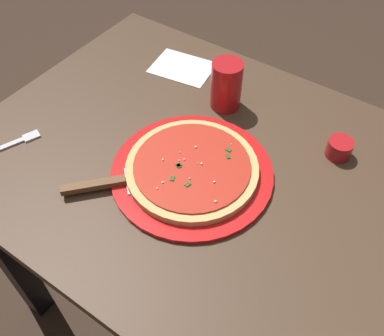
{
  "coord_description": "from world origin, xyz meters",
  "views": [
    {
      "loc": [
        -0.35,
        0.52,
        1.44
      ],
      "look_at": [
        -0.02,
        0.04,
        0.77
      ],
      "focal_mm": 40.06,
      "sensor_mm": 36.0,
      "label": 1
    }
  ],
  "objects_px": {
    "serving_plate": "(192,172)",
    "cup_tall_drink": "(226,85)",
    "fork": "(4,147)",
    "napkin_folded_right": "(182,68)",
    "cup_small_sauce": "(339,148)",
    "pizza": "(192,168)",
    "pizza_server": "(113,183)"
  },
  "relations": [
    {
      "from": "serving_plate",
      "to": "cup_tall_drink",
      "type": "relative_size",
      "value": 2.83
    },
    {
      "from": "pizza",
      "to": "napkin_folded_right",
      "type": "relative_size",
      "value": 1.75
    },
    {
      "from": "pizza",
      "to": "fork",
      "type": "relative_size",
      "value": 1.55
    },
    {
      "from": "serving_plate",
      "to": "cup_tall_drink",
      "type": "distance_m",
      "value": 0.24
    },
    {
      "from": "pizza",
      "to": "cup_small_sauce",
      "type": "height_order",
      "value": "cup_small_sauce"
    },
    {
      "from": "serving_plate",
      "to": "pizza_server",
      "type": "relative_size",
      "value": 1.79
    },
    {
      "from": "pizza",
      "to": "cup_tall_drink",
      "type": "xyz_separation_m",
      "value": [
        0.06,
        -0.23,
        0.04
      ]
    },
    {
      "from": "pizza",
      "to": "napkin_folded_right",
      "type": "bearing_deg",
      "value": -51.56
    },
    {
      "from": "cup_small_sauce",
      "to": "napkin_folded_right",
      "type": "bearing_deg",
      "value": -7.78
    },
    {
      "from": "cup_tall_drink",
      "to": "napkin_folded_right",
      "type": "xyz_separation_m",
      "value": [
        0.17,
        -0.06,
        -0.06
      ]
    },
    {
      "from": "napkin_folded_right",
      "to": "fork",
      "type": "distance_m",
      "value": 0.49
    },
    {
      "from": "pizza_server",
      "to": "napkin_folded_right",
      "type": "relative_size",
      "value": 1.2
    },
    {
      "from": "serving_plate",
      "to": "napkin_folded_right",
      "type": "bearing_deg",
      "value": -51.56
    },
    {
      "from": "cup_tall_drink",
      "to": "fork",
      "type": "relative_size",
      "value": 0.67
    },
    {
      "from": "serving_plate",
      "to": "pizza",
      "type": "height_order",
      "value": "pizza"
    },
    {
      "from": "cup_small_sauce",
      "to": "napkin_folded_right",
      "type": "xyz_separation_m",
      "value": [
        0.46,
        -0.06,
        -0.02
      ]
    },
    {
      "from": "serving_plate",
      "to": "cup_small_sauce",
      "type": "distance_m",
      "value": 0.32
    },
    {
      "from": "pizza_server",
      "to": "cup_tall_drink",
      "type": "relative_size",
      "value": 1.58
    },
    {
      "from": "cup_tall_drink",
      "to": "cup_small_sauce",
      "type": "bearing_deg",
      "value": 179.87
    },
    {
      "from": "serving_plate",
      "to": "napkin_folded_right",
      "type": "height_order",
      "value": "serving_plate"
    },
    {
      "from": "serving_plate",
      "to": "pizza_server",
      "type": "distance_m",
      "value": 0.16
    },
    {
      "from": "serving_plate",
      "to": "pizza_server",
      "type": "xyz_separation_m",
      "value": [
        0.11,
        0.12,
        0.01
      ]
    },
    {
      "from": "serving_plate",
      "to": "cup_small_sauce",
      "type": "height_order",
      "value": "cup_small_sauce"
    },
    {
      "from": "pizza_server",
      "to": "napkin_folded_right",
      "type": "xyz_separation_m",
      "value": [
        0.12,
        -0.41,
        -0.01
      ]
    },
    {
      "from": "napkin_folded_right",
      "to": "cup_tall_drink",
      "type": "bearing_deg",
      "value": 160.01
    },
    {
      "from": "fork",
      "to": "napkin_folded_right",
      "type": "bearing_deg",
      "value": -108.82
    },
    {
      "from": "serving_plate",
      "to": "napkin_folded_right",
      "type": "distance_m",
      "value": 0.37
    },
    {
      "from": "serving_plate",
      "to": "cup_tall_drink",
      "type": "height_order",
      "value": "cup_tall_drink"
    },
    {
      "from": "cup_small_sauce",
      "to": "pizza_server",
      "type": "bearing_deg",
      "value": 45.27
    },
    {
      "from": "pizza",
      "to": "pizza_server",
      "type": "xyz_separation_m",
      "value": [
        0.11,
        0.12,
        -0.0
      ]
    },
    {
      "from": "pizza",
      "to": "cup_small_sauce",
      "type": "relative_size",
      "value": 5.04
    },
    {
      "from": "cup_tall_drink",
      "to": "fork",
      "type": "distance_m",
      "value": 0.52
    }
  ]
}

